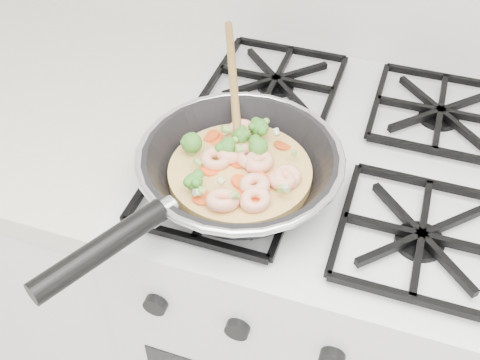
% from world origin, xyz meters
% --- Properties ---
extents(stove, '(0.60, 0.60, 0.92)m').
position_xyz_m(stove, '(0.00, 1.70, 0.46)').
color(stove, silver).
rests_on(stove, ground).
extents(counter_left, '(1.00, 0.60, 0.90)m').
position_xyz_m(counter_left, '(-0.80, 1.70, 0.45)').
color(counter_left, white).
rests_on(counter_left, ground).
extents(skillet, '(0.32, 0.62, 0.09)m').
position_xyz_m(skillet, '(-0.13, 1.56, 0.96)').
color(skillet, black).
rests_on(skillet, stove).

